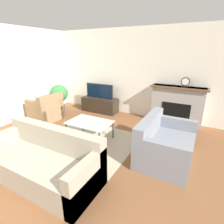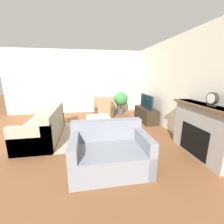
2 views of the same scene
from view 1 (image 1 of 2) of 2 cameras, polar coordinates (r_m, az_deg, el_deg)
The scene contains 13 objects.
ground_plane at distance 3.23m, azimuth -32.60°, elevation -23.39°, with size 20.00×20.00×0.00m, color brown.
wall_back at distance 5.79m, azimuth 4.61°, elevation 12.63°, with size 8.20×0.06×2.70m.
wall_left at distance 5.87m, azimuth -30.05°, elevation 10.21°, with size 0.06×7.30×2.70m.
area_rug at distance 4.26m, azimuth -8.07°, elevation -9.34°, with size 2.21×1.90×0.00m.
fireplace at distance 5.32m, azimuth 20.44°, elevation 2.30°, with size 1.52×0.37×1.10m.
tv_stand at distance 6.10m, azimuth -3.97°, elevation 2.38°, with size 1.25×0.47×0.49m.
tv at distance 5.97m, azimuth -4.09°, elevation 6.85°, with size 1.01×0.06×0.49m.
couch_sectional at distance 3.22m, azimuth -21.34°, elevation -15.00°, with size 1.99×0.86×0.82m.
couch_loveseat at distance 3.64m, azimuth 16.68°, elevation -10.24°, with size 0.94×1.36×0.82m.
armchair_by_window at distance 5.71m, azimuth -20.66°, elevation 0.50°, with size 0.89×0.88×0.82m.
coffee_table at distance 4.17m, azimuth -7.31°, elevation -3.74°, with size 1.01×0.70×0.45m.
potted_plant at distance 6.24m, azimuth -16.86°, elevation 5.40°, with size 0.60×0.60×0.96m.
mantel_clock at distance 5.17m, azimuth 22.85°, elevation 9.04°, with size 0.23×0.07×0.26m.
Camera 1 is at (2.32, -0.93, 2.05)m, focal length 28.00 mm.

